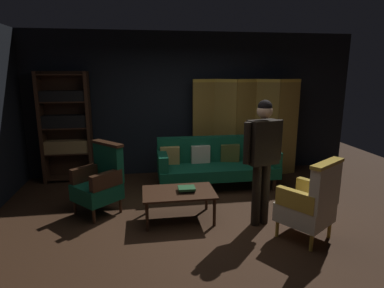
% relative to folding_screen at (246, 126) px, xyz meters
% --- Properties ---
extents(ground_plane, '(10.00, 10.00, 0.00)m').
position_rel_folding_screen_xyz_m(ground_plane, '(-1.28, -2.06, -0.99)').
color(ground_plane, '#331E11').
extents(back_wall, '(7.20, 0.10, 2.80)m').
position_rel_folding_screen_xyz_m(back_wall, '(-1.28, 0.39, 0.41)').
color(back_wall, black).
rests_on(back_wall, ground_plane).
extents(folding_screen, '(2.10, 0.42, 1.90)m').
position_rel_folding_screen_xyz_m(folding_screen, '(0.00, 0.00, 0.00)').
color(folding_screen, olive).
rests_on(folding_screen, ground_plane).
extents(bookshelf, '(0.90, 0.32, 2.05)m').
position_rel_folding_screen_xyz_m(bookshelf, '(-3.43, 0.13, 0.08)').
color(bookshelf, '#382114').
rests_on(bookshelf, ground_plane).
extents(velvet_couch, '(2.12, 0.78, 0.88)m').
position_rel_folding_screen_xyz_m(velvet_couch, '(-0.73, -0.61, -0.53)').
color(velvet_couch, '#382114').
rests_on(velvet_couch, ground_plane).
extents(coffee_table, '(1.00, 0.64, 0.42)m').
position_rel_folding_screen_xyz_m(coffee_table, '(-1.56, -1.87, -0.61)').
color(coffee_table, '#382114').
rests_on(coffee_table, ground_plane).
extents(armchair_gilt_accent, '(0.80, 0.80, 1.04)m').
position_rel_folding_screen_xyz_m(armchair_gilt_accent, '(-0.03, -2.66, -0.50)').
color(armchair_gilt_accent, gold).
rests_on(armchair_gilt_accent, ground_plane).
extents(armchair_wing_left, '(0.82, 0.82, 1.04)m').
position_rel_folding_screen_xyz_m(armchair_wing_left, '(-2.67, -1.45, -0.50)').
color(armchair_wing_left, '#382114').
rests_on(armchair_wing_left, ground_plane).
extents(standing_figure, '(0.57, 0.31, 1.70)m').
position_rel_folding_screen_xyz_m(standing_figure, '(-0.48, -2.17, 0.04)').
color(standing_figure, black).
rests_on(standing_figure, ground_plane).
extents(book_black_cloth, '(0.22, 0.18, 0.03)m').
position_rel_folding_screen_xyz_m(book_black_cloth, '(-1.45, -1.88, -0.55)').
color(book_black_cloth, black).
rests_on(book_black_cloth, coffee_table).
extents(book_green_cloth, '(0.24, 0.20, 0.03)m').
position_rel_folding_screen_xyz_m(book_green_cloth, '(-1.45, -1.88, -0.52)').
color(book_green_cloth, '#1E4C28').
rests_on(book_green_cloth, book_black_cloth).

